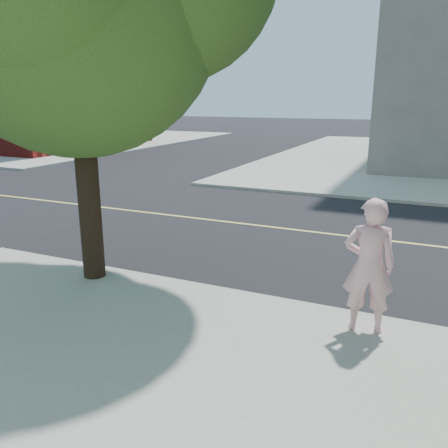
% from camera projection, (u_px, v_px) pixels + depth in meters
% --- Properties ---
extents(ground, '(140.00, 140.00, 0.00)m').
position_uv_depth(ground, '(36.00, 259.00, 10.11)').
color(ground, black).
rests_on(ground, ground).
extents(road_ew, '(140.00, 9.00, 0.01)m').
position_uv_depth(road_ew, '(150.00, 213.00, 14.07)').
color(road_ew, black).
rests_on(road_ew, ground).
extents(sidewalk_nw, '(26.00, 25.00, 0.12)m').
position_uv_depth(sidewalk_nw, '(27.00, 139.00, 38.15)').
color(sidewalk_nw, '#A1A293').
rests_on(sidewalk_nw, ground).
extents(church, '(15.20, 12.00, 14.40)m').
position_uv_depth(church, '(8.00, 40.00, 32.00)').
color(church, maroon).
rests_on(church, sidewalk_nw).
extents(man_on_phone, '(0.79, 0.60, 1.96)m').
position_uv_depth(man_on_phone, '(369.00, 266.00, 6.53)').
color(man_on_phone, '#F6B6BA').
rests_on(man_on_phone, sidewalk_se).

